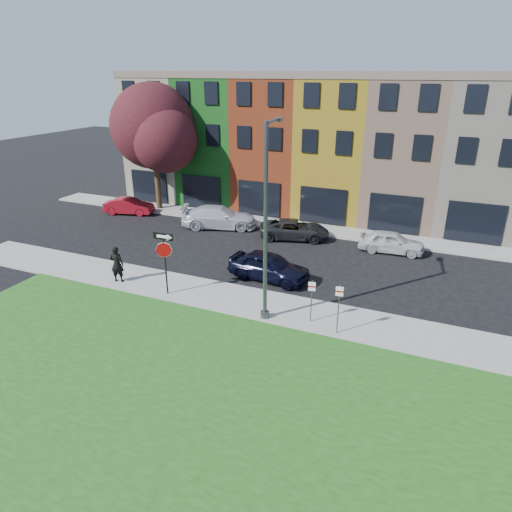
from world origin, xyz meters
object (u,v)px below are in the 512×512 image
at_px(sedan_near, 269,266).
at_px(street_lamp, 267,225).
at_px(stop_sign, 164,251).
at_px(man, 117,264).

bearing_deg(sedan_near, street_lamp, -154.50).
height_order(sedan_near, street_lamp, street_lamp).
relative_size(stop_sign, street_lamp, 0.37).
bearing_deg(street_lamp, sedan_near, 102.44).
height_order(man, sedan_near, man).
xyz_separation_m(man, sedan_near, (7.16, 3.63, -0.34)).
bearing_deg(stop_sign, sedan_near, 39.87).
bearing_deg(man, street_lamp, 161.65).
height_order(stop_sign, street_lamp, street_lamp).
xyz_separation_m(stop_sign, sedan_near, (3.97, 3.83, -1.65)).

